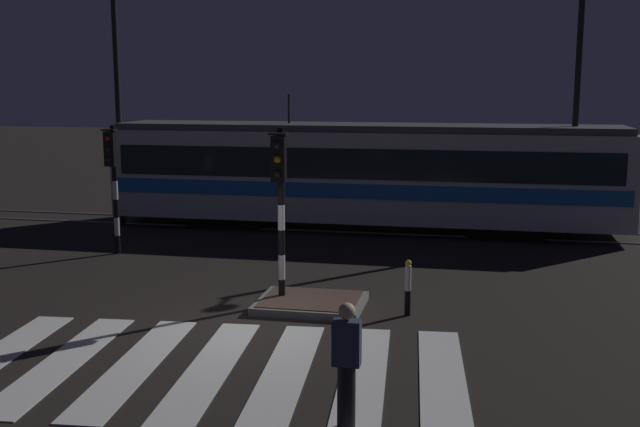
# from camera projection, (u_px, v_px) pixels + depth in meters

# --- Properties ---
(ground_plane) EXTENTS (120.00, 120.00, 0.00)m
(ground_plane) POSITION_uv_depth(u_px,v_px,m) (250.00, 327.00, 14.06)
(ground_plane) COLOR black
(rail_near) EXTENTS (80.00, 0.12, 0.03)m
(rail_near) POSITION_uv_depth(u_px,v_px,m) (339.00, 232.00, 23.05)
(rail_near) COLOR #59595E
(rail_near) RESTS_ON ground
(rail_far) EXTENTS (80.00, 0.12, 0.03)m
(rail_far) POSITION_uv_depth(u_px,v_px,m) (347.00, 223.00, 24.44)
(rail_far) COLOR #59595E
(rail_far) RESTS_ON ground
(crosswalk_zebra) EXTENTS (8.33, 5.09, 0.02)m
(crosswalk_zebra) POSITION_uv_depth(u_px,v_px,m) (210.00, 368.00, 11.99)
(crosswalk_zebra) COLOR silver
(crosswalk_zebra) RESTS_ON ground
(traffic_island) EXTENTS (2.13, 1.71, 0.18)m
(traffic_island) POSITION_uv_depth(u_px,v_px,m) (311.00, 303.00, 15.28)
(traffic_island) COLOR slate
(traffic_island) RESTS_ON ground
(traffic_light_median_centre) EXTENTS (0.36, 0.42, 3.60)m
(traffic_light_median_centre) POSITION_uv_depth(u_px,v_px,m) (280.00, 190.00, 15.07)
(traffic_light_median_centre) COLOR black
(traffic_light_median_centre) RESTS_ON ground
(traffic_light_corner_far_left) EXTENTS (0.36, 0.42, 3.40)m
(traffic_light_corner_far_left) POSITION_uv_depth(u_px,v_px,m) (113.00, 170.00, 19.71)
(traffic_light_corner_far_left) COLOR black
(traffic_light_corner_far_left) RESTS_ON ground
(street_lamp_trackside_left) EXTENTS (0.44, 1.21, 7.97)m
(street_lamp_trackside_left) POSITION_uv_depth(u_px,v_px,m) (113.00, 67.00, 23.42)
(street_lamp_trackside_left) COLOR black
(street_lamp_trackside_left) RESTS_ON ground
(street_lamp_trackside_right) EXTENTS (0.44, 1.21, 7.46)m
(street_lamp_trackside_right) POSITION_uv_depth(u_px,v_px,m) (579.00, 75.00, 21.40)
(street_lamp_trackside_right) COLOR black
(street_lamp_trackside_right) RESTS_ON ground
(tram) EXTENTS (15.80, 2.58, 4.15)m
(tram) POSITION_uv_depth(u_px,v_px,m) (363.00, 173.00, 23.33)
(tram) COLOR silver
(tram) RESTS_ON ground
(pedestrian_waiting_at_kerb) EXTENTS (0.36, 0.24, 1.71)m
(pedestrian_waiting_at_kerb) POSITION_uv_depth(u_px,v_px,m) (347.00, 365.00, 9.75)
(pedestrian_waiting_at_kerb) COLOR black
(pedestrian_waiting_at_kerb) RESTS_ON ground
(bollard_island_edge) EXTENTS (0.12, 0.12, 1.11)m
(bollard_island_edge) POSITION_uv_depth(u_px,v_px,m) (408.00, 288.00, 14.66)
(bollard_island_edge) COLOR black
(bollard_island_edge) RESTS_ON ground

